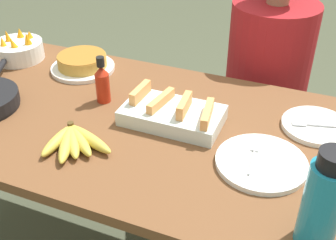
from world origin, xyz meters
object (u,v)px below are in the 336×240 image
empty_plate_near_front (316,126)px  water_bottle (323,202)px  melon_tray (172,114)px  banana_bunch (74,141)px  empty_plate_far_left (261,163)px  hot_sauce_bottle (102,82)px  frittata_plate_side (82,63)px  person_figure (263,104)px  fruit_bowl_mango (18,49)px

empty_plate_near_front → water_bottle: size_ratio=0.86×
melon_tray → water_bottle: size_ratio=1.26×
banana_bunch → empty_plate_far_left: (0.53, 0.12, -0.01)m
empty_plate_far_left → hot_sauce_bottle: 0.60m
frittata_plate_side → person_figure: size_ratio=0.21×
empty_plate_far_left → banana_bunch: bearing=-167.1°
empty_plate_far_left → fruit_bowl_mango: size_ratio=1.27×
hot_sauce_bottle → empty_plate_near_front: bearing=8.8°
person_figure → melon_tray: bearing=-108.3°
hot_sauce_bottle → person_figure: person_figure is taller
frittata_plate_side → fruit_bowl_mango: 0.30m
empty_plate_far_left → water_bottle: water_bottle is taller
frittata_plate_side → empty_plate_near_front: 0.90m
empty_plate_near_front → banana_bunch: bearing=-150.7°
hot_sauce_bottle → melon_tray: bearing=-6.6°
water_bottle → frittata_plate_side: bearing=150.4°
empty_plate_far_left → fruit_bowl_mango: bearing=164.3°
water_bottle → banana_bunch: bearing=172.1°
banana_bunch → hot_sauce_bottle: hot_sauce_bottle is taller
hot_sauce_bottle → fruit_bowl_mango: bearing=161.5°
melon_tray → empty_plate_near_front: 0.46m
banana_bunch → empty_plate_near_front: banana_bunch is taller
frittata_plate_side → fruit_bowl_mango: size_ratio=1.23×
banana_bunch → melon_tray: size_ratio=0.64×
water_bottle → person_figure: bearing=106.7°
water_bottle → hot_sauce_bottle: (-0.74, 0.36, -0.05)m
empty_plate_near_front → water_bottle: 0.48m
banana_bunch → empty_plate_near_front: 0.75m
frittata_plate_side → empty_plate_near_front: frittata_plate_side is taller
melon_tray → banana_bunch: bearing=-134.2°
banana_bunch → empty_plate_near_front: size_ratio=0.94×
melon_tray → fruit_bowl_mango: bearing=165.6°
melon_tray → empty_plate_far_left: melon_tray is taller
melon_tray → person_figure: 0.68m
banana_bunch → melon_tray: melon_tray is taller
frittata_plate_side → hot_sauce_bottle: 0.27m
empty_plate_near_front → hot_sauce_bottle: hot_sauce_bottle is taller
banana_bunch → melon_tray: 0.32m
water_bottle → person_figure: person_figure is taller
water_bottle → hot_sauce_bottle: water_bottle is taller
hot_sauce_bottle → person_figure: size_ratio=0.14×
banana_bunch → hot_sauce_bottle: bearing=100.2°
empty_plate_far_left → melon_tray: bearing=161.2°
fruit_bowl_mango → water_bottle: 1.34m
empty_plate_near_front → empty_plate_far_left: 0.27m
banana_bunch → person_figure: (0.42, 0.83, -0.25)m
empty_plate_near_front → empty_plate_far_left: same height
banana_bunch → person_figure: bearing=63.1°
banana_bunch → fruit_bowl_mango: size_ratio=1.00×
melon_tray → hot_sauce_bottle: (-0.27, 0.03, 0.04)m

